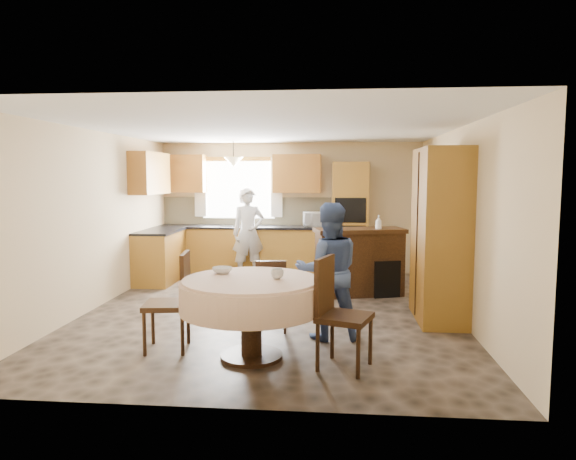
# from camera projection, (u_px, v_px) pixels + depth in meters

# --- Properties ---
(floor) EXTENTS (5.00, 6.00, 0.01)m
(floor) POSITION_uv_depth(u_px,v_px,m) (271.00, 311.00, 7.10)
(floor) COLOR brown
(floor) RESTS_ON ground
(ceiling) EXTENTS (5.00, 6.00, 0.01)m
(ceiling) POSITION_uv_depth(u_px,v_px,m) (270.00, 128.00, 6.84)
(ceiling) COLOR white
(ceiling) RESTS_ON wall_back
(wall_back) EXTENTS (5.00, 0.02, 2.50)m
(wall_back) POSITION_uv_depth(u_px,v_px,m) (290.00, 208.00, 9.94)
(wall_back) COLOR #DABD8B
(wall_back) RESTS_ON floor
(wall_front) EXTENTS (5.00, 0.02, 2.50)m
(wall_front) POSITION_uv_depth(u_px,v_px,m) (223.00, 255.00, 4.00)
(wall_front) COLOR #DABD8B
(wall_front) RESTS_ON floor
(wall_left) EXTENTS (0.02, 6.00, 2.50)m
(wall_left) POSITION_uv_depth(u_px,v_px,m) (94.00, 220.00, 7.19)
(wall_left) COLOR #DABD8B
(wall_left) RESTS_ON floor
(wall_right) EXTENTS (0.02, 6.00, 2.50)m
(wall_right) POSITION_uv_depth(u_px,v_px,m) (459.00, 223.00, 6.74)
(wall_right) COLOR #DABD8B
(wall_right) RESTS_ON floor
(window) EXTENTS (1.40, 0.03, 1.10)m
(window) POSITION_uv_depth(u_px,v_px,m) (239.00, 190.00, 9.97)
(window) COLOR white
(window) RESTS_ON wall_back
(curtain_left) EXTENTS (0.22, 0.02, 1.15)m
(curtain_left) POSITION_uv_depth(u_px,v_px,m) (200.00, 187.00, 9.98)
(curtain_left) COLOR white
(curtain_left) RESTS_ON wall_back
(curtain_right) EXTENTS (0.22, 0.02, 1.15)m
(curtain_right) POSITION_uv_depth(u_px,v_px,m) (277.00, 187.00, 9.85)
(curtain_right) COLOR white
(curtain_right) RESTS_ON wall_back
(base_cab_back) EXTENTS (3.30, 0.60, 0.88)m
(base_cab_back) POSITION_uv_depth(u_px,v_px,m) (244.00, 251.00, 9.80)
(base_cab_back) COLOR gold
(base_cab_back) RESTS_ON floor
(counter_back) EXTENTS (3.30, 0.64, 0.04)m
(counter_back) POSITION_uv_depth(u_px,v_px,m) (244.00, 227.00, 9.75)
(counter_back) COLOR black
(counter_back) RESTS_ON base_cab_back
(base_cab_left) EXTENTS (0.60, 1.20, 0.88)m
(base_cab_left) POSITION_uv_depth(u_px,v_px,m) (160.00, 257.00, 9.03)
(base_cab_left) COLOR gold
(base_cab_left) RESTS_ON floor
(counter_left) EXTENTS (0.64, 1.20, 0.04)m
(counter_left) POSITION_uv_depth(u_px,v_px,m) (159.00, 231.00, 8.98)
(counter_left) COLOR black
(counter_left) RESTS_ON base_cab_left
(backsplash) EXTENTS (3.30, 0.02, 0.55)m
(backsplash) POSITION_uv_depth(u_px,v_px,m) (246.00, 211.00, 10.01)
(backsplash) COLOR tan
(backsplash) RESTS_ON wall_back
(wall_cab_left) EXTENTS (0.85, 0.33, 0.72)m
(wall_cab_left) POSITION_uv_depth(u_px,v_px,m) (183.00, 174.00, 9.89)
(wall_cab_left) COLOR #B67C2D
(wall_cab_left) RESTS_ON wall_back
(wall_cab_right) EXTENTS (0.90, 0.33, 0.72)m
(wall_cab_right) POSITION_uv_depth(u_px,v_px,m) (297.00, 174.00, 9.69)
(wall_cab_right) COLOR #B67C2D
(wall_cab_right) RESTS_ON wall_back
(wall_cab_side) EXTENTS (0.33, 1.20, 0.72)m
(wall_cab_side) POSITION_uv_depth(u_px,v_px,m) (150.00, 173.00, 8.89)
(wall_cab_side) COLOR #B67C2D
(wall_cab_side) RESTS_ON wall_left
(oven_tower) EXTENTS (0.66, 0.62, 2.12)m
(oven_tower) POSITION_uv_depth(u_px,v_px,m) (350.00, 219.00, 9.55)
(oven_tower) COLOR gold
(oven_tower) RESTS_ON floor
(oven_upper) EXTENTS (0.56, 0.01, 0.45)m
(oven_upper) POSITION_uv_depth(u_px,v_px,m) (350.00, 210.00, 9.22)
(oven_upper) COLOR black
(oven_upper) RESTS_ON oven_tower
(oven_lower) EXTENTS (0.56, 0.01, 0.45)m
(oven_lower) POSITION_uv_depth(u_px,v_px,m) (350.00, 238.00, 9.27)
(oven_lower) COLOR black
(oven_lower) RESTS_ON oven_tower
(pendant) EXTENTS (0.36, 0.36, 0.18)m
(pendant) POSITION_uv_depth(u_px,v_px,m) (233.00, 162.00, 9.44)
(pendant) COLOR beige
(pendant) RESTS_ON ceiling
(sideboard) EXTENTS (1.48, 0.89, 0.99)m
(sideboard) POSITION_uv_depth(u_px,v_px,m) (359.00, 264.00, 8.05)
(sideboard) COLOR #3D2410
(sideboard) RESTS_ON floor
(space_heater) EXTENTS (0.49, 0.41, 0.57)m
(space_heater) POSITION_uv_depth(u_px,v_px,m) (384.00, 278.00, 7.98)
(space_heater) COLOR black
(space_heater) RESTS_ON floor
(cupboard) EXTENTS (0.58, 1.16, 2.22)m
(cupboard) POSITION_uv_depth(u_px,v_px,m) (440.00, 235.00, 6.58)
(cupboard) COLOR gold
(cupboard) RESTS_ON floor
(dining_table) EXTENTS (1.45, 1.45, 0.83)m
(dining_table) POSITION_uv_depth(u_px,v_px,m) (251.00, 296.00, 5.21)
(dining_table) COLOR #3D2410
(dining_table) RESTS_ON floor
(chair_left) EXTENTS (0.51, 0.51, 1.05)m
(chair_left) POSITION_uv_depth(u_px,v_px,m) (174.00, 296.00, 5.48)
(chair_left) COLOR #3D2410
(chair_left) RESTS_ON floor
(chair_back) EXTENTS (0.41, 0.41, 0.88)m
(chair_back) POSITION_uv_depth(u_px,v_px,m) (271.00, 292.00, 6.13)
(chair_back) COLOR #3D2410
(chair_back) RESTS_ON floor
(chair_right) EXTENTS (0.60, 0.60, 1.08)m
(chair_right) POSITION_uv_depth(u_px,v_px,m) (336.00, 307.00, 4.98)
(chair_right) COLOR #3D2410
(chair_right) RESTS_ON floor
(framed_picture) EXTENTS (0.06, 0.58, 0.48)m
(framed_picture) POSITION_uv_depth(u_px,v_px,m) (434.00, 181.00, 8.27)
(framed_picture) COLOR gold
(framed_picture) RESTS_ON wall_right
(microwave) EXTENTS (0.55, 0.41, 0.28)m
(microwave) POSITION_uv_depth(u_px,v_px,m) (317.00, 219.00, 9.56)
(microwave) COLOR silver
(microwave) RESTS_ON counter_back
(person_sink) EXTENTS (0.71, 0.60, 1.65)m
(person_sink) POSITION_uv_depth(u_px,v_px,m) (248.00, 233.00, 9.35)
(person_sink) COLOR silver
(person_sink) RESTS_ON floor
(person_dining) EXTENTS (0.84, 0.70, 1.57)m
(person_dining) POSITION_uv_depth(u_px,v_px,m) (328.00, 271.00, 5.85)
(person_dining) COLOR #3C5183
(person_dining) RESTS_ON floor
(bowl_sideboard) EXTENTS (0.23, 0.23, 0.05)m
(bowl_sideboard) POSITION_uv_depth(u_px,v_px,m) (333.00, 231.00, 8.03)
(bowl_sideboard) COLOR #B2B2B2
(bowl_sideboard) RESTS_ON sideboard
(bottle_sideboard) EXTENTS (0.13, 0.13, 0.27)m
(bottle_sideboard) POSITION_uv_depth(u_px,v_px,m) (379.00, 224.00, 7.96)
(bottle_sideboard) COLOR silver
(bottle_sideboard) RESTS_ON sideboard
(cup_table) EXTENTS (0.14, 0.14, 0.10)m
(cup_table) POSITION_uv_depth(u_px,v_px,m) (277.00, 274.00, 5.18)
(cup_table) COLOR #B2B2B2
(cup_table) RESTS_ON dining_table
(bowl_table) EXTENTS (0.27, 0.27, 0.07)m
(bowl_table) POSITION_uv_depth(u_px,v_px,m) (222.00, 270.00, 5.48)
(bowl_table) COLOR #B2B2B2
(bowl_table) RESTS_ON dining_table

